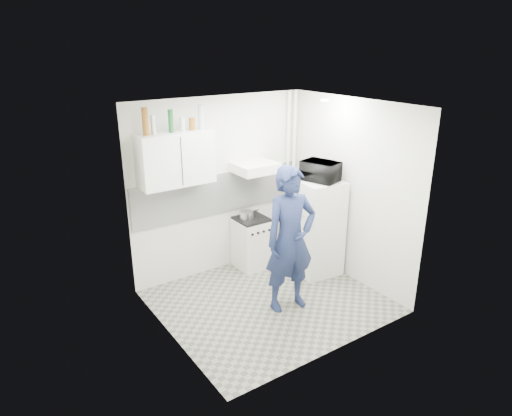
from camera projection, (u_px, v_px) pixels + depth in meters
floor at (269, 301)px, 6.13m from camera, size 2.80×2.80×0.00m
ceiling at (272, 105)px, 5.24m from camera, size 2.80×2.80×0.00m
wall_back at (220, 186)px, 6.66m from camera, size 2.80×0.00×2.80m
wall_left at (166, 236)px, 4.95m from camera, size 0.00×2.60×2.60m
wall_right at (351, 191)px, 6.43m from camera, size 0.00×2.60×2.60m
person at (290, 240)px, 5.72m from camera, size 0.75×0.55×1.90m
stove at (252, 243)px, 6.98m from camera, size 0.48×0.48×0.77m
fridge at (318, 227)px, 6.71m from camera, size 0.66×0.66×1.43m
stove_top at (252, 219)px, 6.84m from camera, size 0.46×0.46×0.03m
saucepan at (246, 215)px, 6.81m from camera, size 0.21×0.21×0.11m
microwave at (321, 171)px, 6.42m from camera, size 0.59×0.48×0.28m
bottle_a at (145, 121)px, 5.56m from camera, size 0.08×0.08×0.34m
bottle_b at (153, 125)px, 5.63m from camera, size 0.06×0.06×0.24m
bottle_d at (171, 121)px, 5.75m from camera, size 0.07×0.07×0.29m
canister_a at (182, 124)px, 5.85m from camera, size 0.07×0.07×0.18m
canister_b at (192, 124)px, 5.93m from camera, size 0.08×0.08×0.16m
bottle_e at (201, 117)px, 5.97m from camera, size 0.08×0.08×0.32m
upper_cabinet at (176, 159)px, 5.94m from camera, size 1.00×0.35×0.70m
range_hood at (255, 167)px, 6.61m from camera, size 0.60×0.50×0.14m
backsplash at (221, 193)px, 6.68m from camera, size 2.74×0.03×0.60m
pipe_a at (293, 174)px, 7.28m from camera, size 0.05×0.05×2.60m
pipe_b at (287, 175)px, 7.22m from camera, size 0.04×0.04×2.60m
ceiling_spot_fixture at (325, 100)px, 5.93m from camera, size 0.10×0.10×0.02m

